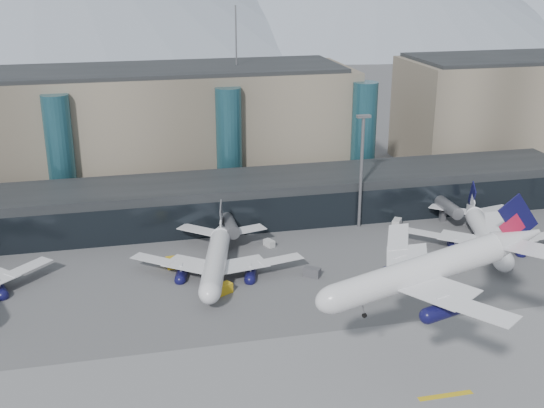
{
  "coord_description": "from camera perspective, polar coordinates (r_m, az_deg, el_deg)",
  "views": [
    {
      "loc": [
        -21.15,
        -87.17,
        56.58
      ],
      "look_at": [
        6.2,
        32.0,
        12.87
      ],
      "focal_mm": 45.0,
      "sensor_mm": 36.0,
      "label": 1
    }
  ],
  "objects": [
    {
      "name": "ground",
      "position": [
        106.06,
        0.62,
        -12.57
      ],
      "size": [
        900.0,
        900.0,
        0.0
      ],
      "primitive_type": "plane",
      "color": "#515154",
      "rests_on": "ground"
    },
    {
      "name": "concourse",
      "position": [
        155.26,
        -4.37,
        0.2
      ],
      "size": [
        170.0,
        27.0,
        10.0
      ],
      "color": "black",
      "rests_on": "ground"
    },
    {
      "name": "terminal_main",
      "position": [
        181.93,
        -13.88,
        6.03
      ],
      "size": [
        130.0,
        30.0,
        31.0
      ],
      "color": "gray",
      "rests_on": "ground"
    },
    {
      "name": "terminal_east",
      "position": [
        215.81,
        20.11,
        7.49
      ],
      "size": [
        70.0,
        30.0,
        31.0
      ],
      "color": "gray",
      "rests_on": "ground"
    },
    {
      "name": "teal_towers",
      "position": [
        166.82,
        -10.41,
        4.56
      ],
      "size": [
        116.4,
        19.4,
        46.0
      ],
      "color": "#235362",
      "rests_on": "ground"
    },
    {
      "name": "lightmast_mid",
      "position": [
        150.55,
        7.5,
        3.24
      ],
      "size": [
        3.0,
        1.2,
        25.6
      ],
      "color": "slate",
      "rests_on": "ground"
    },
    {
      "name": "hero_jet",
      "position": [
        96.74,
        13.84,
        -4.54
      ],
      "size": [
        34.28,
        35.35,
        11.38
      ],
      "rotation": [
        0.0,
        -0.21,
        0.03
      ],
      "color": "silver",
      "rests_on": "ground"
    },
    {
      "name": "jet_parked_mid",
      "position": [
        131.55,
        -4.63,
        -3.83
      ],
      "size": [
        34.21,
        35.17,
        11.31
      ],
      "rotation": [
        0.0,
        0.0,
        1.34
      ],
      "color": "silver",
      "rests_on": "ground"
    },
    {
      "name": "jet_parked_right",
      "position": [
        149.58,
        17.33,
        -1.74
      ],
      "size": [
        33.7,
        35.12,
        11.27
      ],
      "rotation": [
        0.0,
        0.0,
        1.29
      ],
      "color": "silver",
      "rests_on": "ground"
    },
    {
      "name": "veh_b",
      "position": [
        135.25,
        -8.42,
        -4.89
      ],
      "size": [
        2.03,
        3.09,
        1.71
      ],
      "primitive_type": "cube",
      "rotation": [
        0.0,
        0.0,
        1.64
      ],
      "color": "gold",
      "rests_on": "ground"
    },
    {
      "name": "veh_c",
      "position": [
        130.12,
        3.36,
        -5.71
      ],
      "size": [
        3.5,
        3.24,
        1.75
      ],
      "primitive_type": "cube",
      "rotation": [
        0.0,
        0.0,
        -0.66
      ],
      "color": "#47474C",
      "rests_on": "ground"
    },
    {
      "name": "veh_d",
      "position": [
        156.12,
        10.39,
        -1.57
      ],
      "size": [
        3.11,
        3.46,
        1.75
      ],
      "primitive_type": "cube",
      "rotation": [
        0.0,
        0.0,
        0.96
      ],
      "color": "silver",
      "rests_on": "ground"
    },
    {
      "name": "veh_g",
      "position": [
        143.22,
        -0.24,
        -3.29
      ],
      "size": [
        2.31,
        2.77,
        1.4
      ],
      "primitive_type": "cube",
      "rotation": [
        0.0,
        0.0,
        -1.12
      ],
      "color": "silver",
      "rests_on": "ground"
    },
    {
      "name": "veh_h",
      "position": [
        123.85,
        -4.11,
        -7.1
      ],
      "size": [
        3.72,
        3.16,
        1.82
      ],
      "primitive_type": "cube",
      "rotation": [
        0.0,
        0.0,
        0.53
      ],
      "color": "gold",
      "rests_on": "ground"
    }
  ]
}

